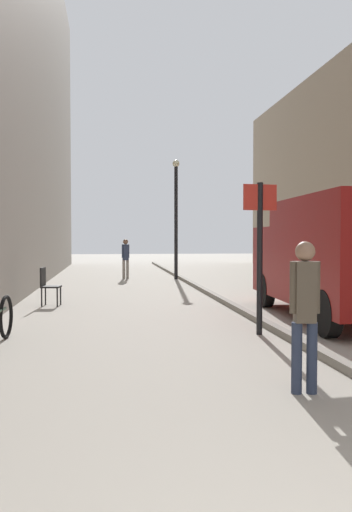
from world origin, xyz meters
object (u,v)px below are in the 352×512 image
Objects in this scene: pedestrian_mid_block at (305,306)px; street_sign_post at (260,245)px; cafe_chair_near_window at (48,284)px; lamp_post at (176,211)px; delivery_van at (337,255)px; pedestrian_main_foreground at (126,256)px.

street_sign_post reaches higher than pedestrian_mid_block.
lamp_post is at bearing 158.43° from cafe_chair_near_window.
delivery_van is at bearing -79.72° from lamp_post.
pedestrian_main_foreground is 0.62× the size of street_sign_post.
cafe_chair_near_window is at bearing 157.01° from delivery_van.
pedestrian_mid_block is 8.41m from cafe_chair_near_window.
pedestrian_main_foreground is at bearing -87.81° from street_sign_post.
pedestrian_main_foreground is 15.76m from pedestrian_mid_block.
cafe_chair_near_window is at bearing 121.82° from pedestrian_mid_block.
street_sign_post is 0.55× the size of lamp_post.
lamp_post reaches higher than pedestrian_main_foreground.
pedestrian_mid_block is at bearing -116.01° from delivery_van.
lamp_post is at bearing 149.13° from pedestrian_main_foreground.
pedestrian_main_foreground is 11.63m from delivery_van.
street_sign_post is 11.99m from lamp_post.
cafe_chair_near_window is (-3.52, 7.62, -0.39)m from pedestrian_mid_block.
lamp_post is at bearing -97.01° from street_sign_post.
pedestrian_mid_block is 1.73× the size of cafe_chair_near_window.
delivery_van is 5.90× the size of cafe_chair_near_window.
street_sign_post is at bearing -90.70° from lamp_post.
street_sign_post reaches higher than cafe_chair_near_window.
cafe_chair_near_window is (-4.18, -7.63, -2.18)m from lamp_post.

